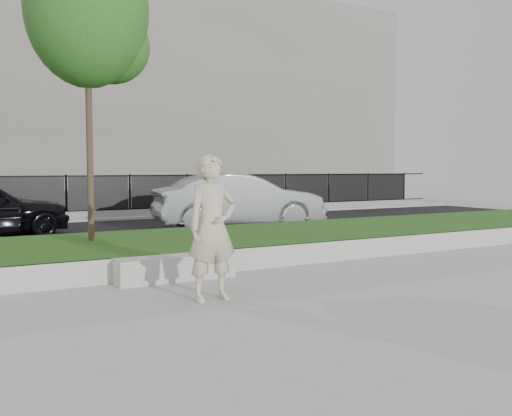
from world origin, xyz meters
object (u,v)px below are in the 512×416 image
stone_bench (175,268)px  car_silver (239,201)px  man (212,227)px  young_tree (91,14)px  book (143,258)px

stone_bench → car_silver: car_silver is taller
car_silver → man: bearing=159.5°
car_silver → young_tree: bearing=134.6°
man → car_silver: size_ratio=0.40×
man → young_tree: bearing=95.2°
young_tree → book: bearing=-89.1°
man → car_silver: (4.59, 7.91, -0.15)m
man → stone_bench: bearing=85.4°
stone_bench → young_tree: bearing=102.7°
book → car_silver: 8.20m
book → car_silver: car_silver is taller
stone_bench → car_silver: size_ratio=0.39×
young_tree → man: bearing=-82.7°
young_tree → car_silver: young_tree is taller
book → car_silver: (5.09, 6.41, 0.45)m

